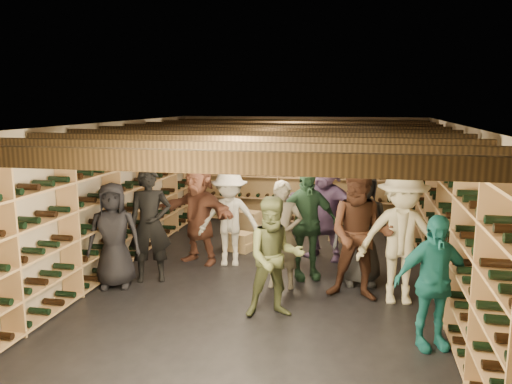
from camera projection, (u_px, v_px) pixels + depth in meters
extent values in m
plane|color=black|center=(268.00, 280.00, 7.77)|extent=(8.00, 8.00, 0.00)
cube|color=#B4A78C|center=(300.00, 170.00, 11.40)|extent=(5.50, 0.02, 2.40)
cube|color=#B4A78C|center=(169.00, 311.00, 3.70)|extent=(5.50, 0.02, 2.40)
cube|color=#B4A78C|center=(102.00, 197.00, 8.11)|extent=(0.02, 8.00, 2.40)
cube|color=#B4A78C|center=(461.00, 212.00, 6.99)|extent=(0.02, 8.00, 2.40)
cube|color=beige|center=(268.00, 124.00, 7.34)|extent=(5.50, 8.00, 0.01)
cube|color=black|center=(189.00, 161.00, 3.99)|extent=(5.40, 0.12, 0.18)
cube|color=black|center=(219.00, 151.00, 4.84)|extent=(5.40, 0.12, 0.18)
cube|color=black|center=(240.00, 144.00, 5.68)|extent=(5.40, 0.12, 0.18)
cube|color=black|center=(256.00, 138.00, 6.52)|extent=(5.40, 0.12, 0.18)
cube|color=black|center=(268.00, 134.00, 7.36)|extent=(5.40, 0.12, 0.18)
cube|color=black|center=(278.00, 131.00, 8.21)|extent=(5.40, 0.12, 0.18)
cube|color=black|center=(286.00, 128.00, 9.05)|extent=(5.40, 0.12, 0.18)
cube|color=black|center=(293.00, 126.00, 9.89)|extent=(5.40, 0.12, 0.18)
cube|color=black|center=(298.00, 124.00, 10.73)|extent=(5.40, 0.12, 0.18)
cube|color=tan|center=(113.00, 205.00, 8.10)|extent=(0.32, 7.50, 2.15)
cube|color=tan|center=(446.00, 220.00, 7.05)|extent=(0.32, 7.50, 2.15)
cube|color=tan|center=(299.00, 176.00, 11.26)|extent=(4.70, 0.30, 2.15)
cube|color=tan|center=(248.00, 231.00, 10.34)|extent=(0.58, 0.46, 0.17)
cube|color=tan|center=(248.00, 223.00, 10.31)|extent=(0.58, 0.46, 0.17)
cube|color=tan|center=(248.00, 215.00, 10.28)|extent=(0.58, 0.46, 0.17)
cube|color=tan|center=(239.00, 246.00, 9.28)|extent=(0.58, 0.48, 0.17)
cube|color=tan|center=(239.00, 237.00, 9.25)|extent=(0.58, 0.48, 0.17)
cube|color=tan|center=(343.00, 237.00, 9.90)|extent=(0.59, 0.50, 0.17)
imported|color=black|center=(114.00, 235.00, 7.36)|extent=(0.89, 0.71, 1.58)
imported|color=black|center=(150.00, 225.00, 7.58)|extent=(0.75, 0.63, 1.76)
imported|color=#4E5732|center=(275.00, 257.00, 6.32)|extent=(0.91, 0.81, 1.57)
imported|color=beige|center=(401.00, 237.00, 6.74)|extent=(1.25, 0.79, 1.85)
imported|color=#1E7A7B|center=(433.00, 282.00, 5.51)|extent=(0.97, 0.66, 1.53)
imported|color=brown|center=(199.00, 214.00, 8.48)|extent=(1.66, 1.01, 1.71)
imported|color=gray|center=(282.00, 235.00, 7.33)|extent=(0.61, 0.42, 1.60)
imported|color=#412418|center=(360.00, 235.00, 6.86)|extent=(0.96, 0.78, 1.86)
imported|color=#B6B5A8|center=(229.00, 218.00, 8.34)|extent=(1.14, 0.78, 1.62)
imported|color=#284D33|center=(306.00, 223.00, 7.71)|extent=(1.11, 0.81, 1.75)
imported|color=slate|center=(325.00, 207.00, 8.70)|extent=(1.78, 1.14, 1.83)
imported|color=#303135|center=(361.00, 227.00, 7.48)|extent=(0.94, 0.69, 1.76)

